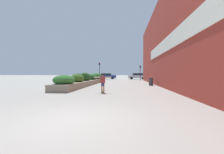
# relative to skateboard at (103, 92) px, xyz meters

# --- Properties ---
(ground_plane) EXTENTS (300.00, 300.00, 0.00)m
(ground_plane) POSITION_rel_skateboard_xyz_m (0.07, -6.46, -0.07)
(ground_plane) COLOR #ADA89E
(building_wall_right) EXTENTS (0.67, 35.56, 9.60)m
(building_wall_right) POSITION_rel_skateboard_xyz_m (5.48, 4.09, 4.73)
(building_wall_right) COLOR maroon
(building_wall_right) RESTS_ON ground_plane
(planter_box) EXTENTS (1.96, 14.66, 1.49)m
(planter_box) POSITION_rel_skateboard_xyz_m (-3.27, 6.96, 0.50)
(planter_box) COLOR gray
(planter_box) RESTS_ON ground_plane
(skateboard) EXTENTS (0.30, 0.81, 0.09)m
(skateboard) POSITION_rel_skateboard_xyz_m (0.00, 0.00, 0.00)
(skateboard) COLOR olive
(skateboard) RESTS_ON ground_plane
(skateboarder) EXTENTS (1.23, 0.23, 1.32)m
(skateboarder) POSITION_rel_skateboard_xyz_m (0.00, 0.00, 0.82)
(skateboarder) COLOR tan
(skateboarder) RESTS_ON skateboard
(trash_bin) EXTENTS (0.49, 0.49, 0.87)m
(trash_bin) POSITION_rel_skateboard_xyz_m (4.50, 7.02, 0.37)
(trash_bin) COLOR #38383D
(trash_bin) RESTS_ON ground_plane
(car_leftmost) EXTENTS (4.47, 2.00, 1.39)m
(car_leftmost) POSITION_rel_skateboard_xyz_m (-9.97, 25.69, 0.67)
(car_leftmost) COLOR black
(car_leftmost) RESTS_ON ground_plane
(car_center_left) EXTENTS (4.67, 2.02, 1.50)m
(car_center_left) POSITION_rel_skateboard_xyz_m (11.01, 25.89, 0.73)
(car_center_left) COLOR navy
(car_center_left) RESTS_ON ground_plane
(car_center_right) EXTENTS (4.79, 1.86, 1.49)m
(car_center_right) POSITION_rel_skateboard_xyz_m (-3.56, 28.32, 0.72)
(car_center_right) COLOR navy
(car_center_right) RESTS_ON ground_plane
(car_rightmost) EXTENTS (4.66, 1.94, 1.53)m
(car_rightmost) POSITION_rel_skateboard_xyz_m (4.36, 27.47, 0.73)
(car_rightmost) COLOR #BCBCC1
(car_rightmost) RESTS_ON ground_plane
(traffic_light_left) EXTENTS (0.28, 0.30, 3.72)m
(traffic_light_left) POSITION_rel_skateboard_xyz_m (-4.11, 20.80, 2.44)
(traffic_light_left) COLOR black
(traffic_light_left) RESTS_ON ground_plane
(traffic_light_right) EXTENTS (0.28, 0.30, 3.10)m
(traffic_light_right) POSITION_rel_skateboard_xyz_m (4.52, 21.29, 2.07)
(traffic_light_right) COLOR black
(traffic_light_right) RESTS_ON ground_plane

